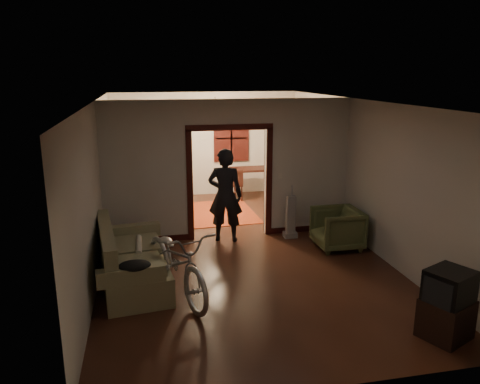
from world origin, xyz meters
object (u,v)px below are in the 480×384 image
object	(u,v)px
desk	(251,184)
sofa	(133,255)
armchair	(337,228)
locker	(159,172)
bicycle	(177,261)
person	(225,195)

from	to	relation	value
desk	sofa	bearing A→B (deg)	-105.23
armchair	desk	xyz separation A→B (m)	(-0.78, 3.87, 0.02)
sofa	locker	world-z (taller)	locker
armchair	bicycle	bearing A→B (deg)	-66.73
person	desk	size ratio (longest dim) A/B	1.69
bicycle	armchair	xyz separation A→B (m)	(3.17, 1.37, -0.16)
bicycle	desk	xyz separation A→B (m)	(2.38, 5.24, -0.14)
sofa	person	world-z (taller)	person
bicycle	locker	distance (m)	5.40
bicycle	armchair	distance (m)	3.45
armchair	person	size ratio (longest dim) A/B	0.46
sofa	person	size ratio (longest dim) A/B	1.12
bicycle	person	distance (m)	2.53
sofa	bicycle	world-z (taller)	bicycle
armchair	person	world-z (taller)	person
armchair	desk	distance (m)	3.95
desk	armchair	bearing A→B (deg)	-60.77
sofa	person	bearing A→B (deg)	35.64
locker	desk	distance (m)	2.45
armchair	locker	size ratio (longest dim) A/B	0.54
sofa	desk	world-z (taller)	sofa
person	desk	bearing A→B (deg)	-96.03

